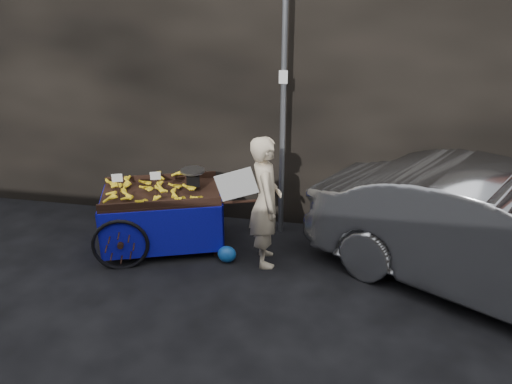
% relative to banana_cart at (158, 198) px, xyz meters
% --- Properties ---
extents(ground, '(80.00, 80.00, 0.00)m').
position_rel_banana_cart_xyz_m(ground, '(1.37, -0.51, -0.76)').
color(ground, black).
rests_on(ground, ground).
extents(building_wall, '(13.50, 2.00, 5.00)m').
position_rel_banana_cart_xyz_m(building_wall, '(1.76, 2.09, 1.74)').
color(building_wall, black).
rests_on(building_wall, ground).
extents(street_pole, '(0.12, 0.10, 4.00)m').
position_rel_banana_cart_xyz_m(street_pole, '(1.67, 0.79, 1.24)').
color(street_pole, slate).
rests_on(street_pole, ground).
extents(banana_cart, '(2.48, 1.71, 1.24)m').
position_rel_banana_cart_xyz_m(banana_cart, '(0.00, 0.00, 0.00)').
color(banana_cart, black).
rests_on(banana_cart, ground).
extents(vendor, '(0.94, 0.76, 1.82)m').
position_rel_banana_cart_xyz_m(vendor, '(1.58, -0.14, 0.15)').
color(vendor, beige).
rests_on(vendor, ground).
extents(plastic_bag, '(0.26, 0.21, 0.24)m').
position_rel_banana_cart_xyz_m(plastic_bag, '(1.06, -0.26, -0.65)').
color(plastic_bag, '#1653AC').
rests_on(plastic_bag, ground).
extents(parked_car, '(4.89, 3.67, 1.54)m').
position_rel_banana_cart_xyz_m(parked_car, '(4.52, -0.39, 0.01)').
color(parked_car, '#ADAFB4').
rests_on(parked_car, ground).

